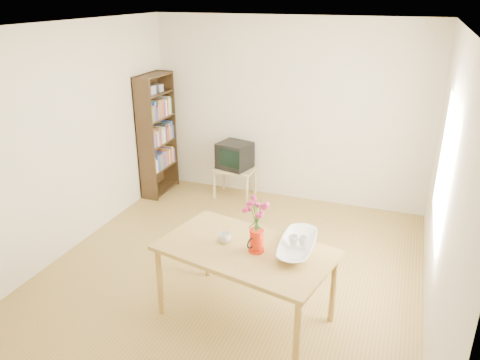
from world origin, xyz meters
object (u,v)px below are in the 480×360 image
at_px(mug, 225,238).
at_px(bowl, 298,227).
at_px(pitcher, 256,241).
at_px(television, 235,155).
at_px(table, 246,255).

height_order(mug, bowl, bowl).
bearing_deg(pitcher, television, 134.66).
xyz_separation_m(table, pitcher, (0.10, -0.01, 0.17)).
distance_m(table, television, 2.84).
distance_m(pitcher, television, 2.89).
bearing_deg(television, pitcher, -51.80).
bearing_deg(table, bowl, 32.19).
bearing_deg(television, table, -53.65).
distance_m(pitcher, bowl, 0.39).
distance_m(table, mug, 0.25).
bearing_deg(mug, bowl, -158.53).
relative_size(table, television, 3.25).
bearing_deg(mug, television, -59.69).
height_order(mug, television, television).
bearing_deg(bowl, pitcher, -153.15).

